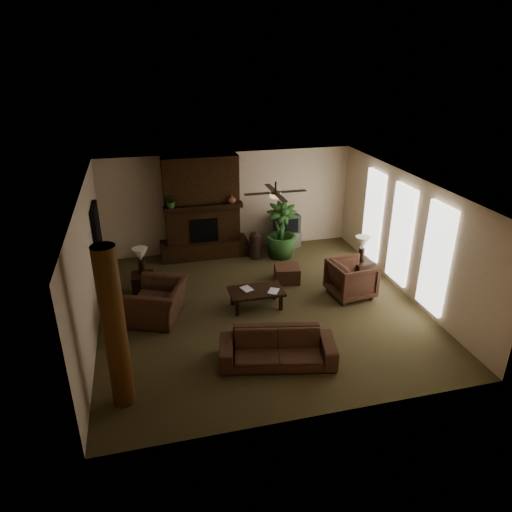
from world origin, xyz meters
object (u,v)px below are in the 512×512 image
object	(u,v)px
floor_vase	(255,243)
side_table_right	(360,271)
side_table_left	(143,285)
armchair_left	(158,296)
log_column	(115,330)
sofa	(277,343)
lamp_right	(362,244)
armchair_right	(352,277)
tv_stand	(285,240)
coffee_table	(256,292)
floor_plant	(281,242)
ottoman	(287,274)
lamp_left	(141,256)

from	to	relation	value
floor_vase	side_table_right	bearing A→B (deg)	-42.88
side_table_left	side_table_right	bearing A→B (deg)	-6.17
armchair_left	side_table_right	bearing A→B (deg)	118.13
log_column	side_table_left	xyz separation A→B (m)	(0.43, 3.62, -1.12)
sofa	lamp_right	xyz separation A→B (m)	(2.92, 2.65, 0.58)
armchair_right	tv_stand	xyz separation A→B (m)	(-0.65, 3.12, -0.23)
coffee_table	lamp_right	world-z (taller)	lamp_right
side_table_left	side_table_right	distance (m)	5.30
floor_plant	armchair_right	bearing A→B (deg)	-69.49
ottoman	floor_vase	bearing A→B (deg)	105.08
tv_stand	lamp_left	bearing A→B (deg)	-178.00
sofa	side_table_left	bearing A→B (deg)	138.05
side_table_left	lamp_left	size ratio (longest dim) A/B	0.85
tv_stand	floor_plant	distance (m)	0.68
side_table_left	lamp_right	distance (m)	5.33
floor_vase	side_table_left	world-z (taller)	floor_vase
armchair_right	tv_stand	bearing A→B (deg)	4.96
armchair_left	armchair_right	distance (m)	4.43
armchair_left	side_table_right	distance (m)	5.01
floor_plant	side_table_right	xyz separation A→B (m)	(1.49, -1.92, -0.16)
floor_plant	side_table_left	world-z (taller)	floor_plant
armchair_right	coffee_table	size ratio (longest dim) A/B	0.80
log_column	floor_plant	size ratio (longest dim) A/B	1.81
log_column	floor_vase	xyz separation A→B (m)	(3.51, 5.08, -0.97)
armchair_right	side_table_right	world-z (taller)	armchair_right
tv_stand	side_table_right	bearing A→B (deg)	-87.67
sofa	side_table_left	size ratio (longest dim) A/B	3.88
side_table_left	lamp_right	world-z (taller)	lamp_right
armchair_right	lamp_left	xyz separation A→B (m)	(-4.72, 1.21, 0.52)
tv_stand	floor_vase	distance (m)	1.11
armchair_right	floor_vase	world-z (taller)	armchair_right
floor_plant	lamp_left	bearing A→B (deg)	-160.50
floor_plant	side_table_right	bearing A→B (deg)	-52.14
sofa	coffee_table	size ratio (longest dim) A/B	1.78
sofa	armchair_right	xyz separation A→B (m)	(2.40, 2.03, 0.07)
floor_vase	side_table_left	size ratio (longest dim) A/B	1.40
floor_plant	ottoman	bearing A→B (deg)	-100.56
lamp_left	lamp_right	xyz separation A→B (m)	(5.24, -0.59, 0.00)
floor_vase	lamp_left	size ratio (longest dim) A/B	1.18
ottoman	lamp_right	world-z (taller)	lamp_right
armchair_right	floor_plant	bearing A→B (deg)	13.71
tv_stand	lamp_right	xyz separation A→B (m)	(1.17, -2.50, 0.75)
log_column	floor_vase	size ratio (longest dim) A/B	3.64
sofa	floor_vase	bearing A→B (deg)	93.02
side_table_left	log_column	bearing A→B (deg)	-96.76
armchair_right	coffee_table	bearing A→B (deg)	82.86
ottoman	floor_plant	xyz separation A→B (m)	(0.27, 1.46, 0.23)
log_column	side_table_left	world-z (taller)	log_column
log_column	armchair_right	bearing A→B (deg)	25.26
coffee_table	lamp_left	world-z (taller)	lamp_left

